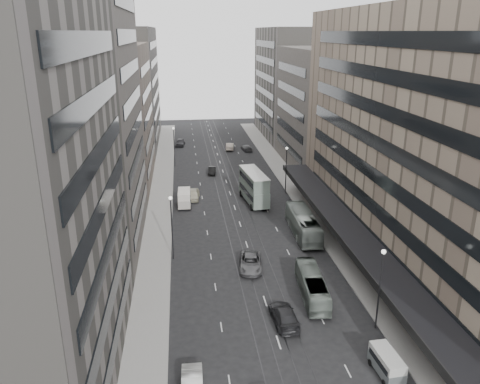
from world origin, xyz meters
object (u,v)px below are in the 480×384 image
bus_near (312,285)px  panel_van (184,198)px  double_decker (254,186)px  sedan_2 (251,263)px  vw_microbus (387,363)px  bus_far (303,224)px

bus_near → panel_van: (-13.17, 29.07, 0.19)m
bus_near → double_decker: 29.66m
bus_near → sedan_2: size_ratio=1.67×
double_decker → vw_microbus: size_ratio=2.56×
vw_microbus → panel_van: size_ratio=0.88×
bus_far → sedan_2: (-8.71, -8.91, -0.87)m
bus_near → vw_microbus: 12.87m
bus_far → bus_near: bearing=80.6°
panel_van → sedan_2: panel_van is taller
bus_near → bus_far: bus_far is taller
bus_far → sedan_2: size_ratio=2.09×
double_decker → sedan_2: double_decker is taller
panel_van → double_decker: bearing=4.1°
bus_far → vw_microbus: 28.48m
panel_van → vw_microbus: bearing=-67.4°
vw_microbus → bus_near: bearing=99.4°
bus_far → double_decker: bearing=-68.7°
bus_far → vw_microbus: bearing=91.2°
bus_near → double_decker: size_ratio=0.96×
bus_near → bus_far: 16.23m
bus_far → double_decker: (-4.84, 13.66, 1.20)m
sedan_2 → bus_far: bearing=53.6°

